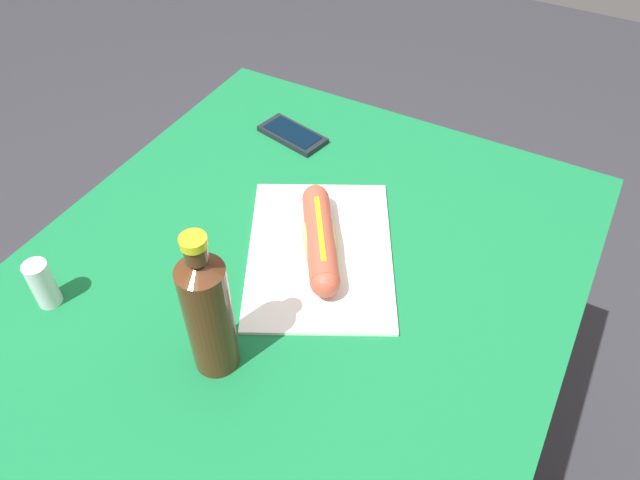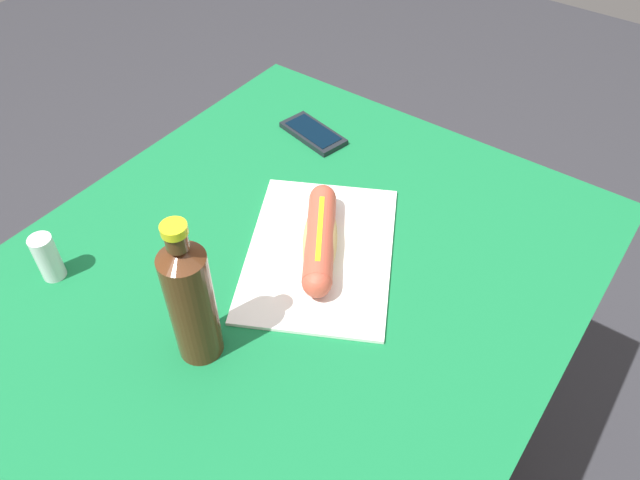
% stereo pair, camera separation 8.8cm
% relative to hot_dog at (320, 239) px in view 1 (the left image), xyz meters
% --- Properties ---
extents(ground_plane, '(6.00, 6.00, 0.00)m').
position_rel_hot_dog_xyz_m(ground_plane, '(0.05, -0.02, -0.81)').
color(ground_plane, '#2D2D33').
rests_on(ground_plane, ground).
extents(dining_table, '(0.97, 0.84, 0.78)m').
position_rel_hot_dog_xyz_m(dining_table, '(0.05, -0.02, -0.19)').
color(dining_table, brown).
rests_on(dining_table, ground).
extents(paper_wrapper, '(0.40, 0.36, 0.01)m').
position_rel_hot_dog_xyz_m(paper_wrapper, '(-0.00, -0.00, -0.03)').
color(paper_wrapper, white).
rests_on(paper_wrapper, dining_table).
extents(hot_dog, '(0.20, 0.15, 0.05)m').
position_rel_hot_dog_xyz_m(hot_dog, '(0.00, 0.00, 0.00)').
color(hot_dog, tan).
rests_on(hot_dog, paper_wrapper).
extents(cell_phone, '(0.09, 0.15, 0.01)m').
position_rel_hot_dog_xyz_m(cell_phone, '(-0.25, -0.20, -0.03)').
color(cell_phone, black).
rests_on(cell_phone, dining_table).
extents(soda_bottle, '(0.06, 0.06, 0.24)m').
position_rel_hot_dog_xyz_m(soda_bottle, '(0.25, -0.03, 0.07)').
color(soda_bottle, '#4C2814').
rests_on(soda_bottle, dining_table).
extents(salt_shaker, '(0.04, 0.04, 0.08)m').
position_rel_hot_dog_xyz_m(salt_shaker, '(0.28, -0.31, 0.01)').
color(salt_shaker, silver).
rests_on(salt_shaker, dining_table).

